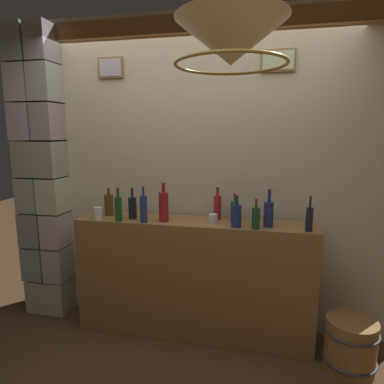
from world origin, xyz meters
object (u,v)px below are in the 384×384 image
(liquor_bottle_scotch, at_px, (217,207))
(liquor_bottle_vodka, at_px, (164,206))
(liquor_bottle_tequila, at_px, (236,215))
(liquor_bottle_rum, at_px, (118,208))
(liquor_bottle_brandy, at_px, (234,211))
(liquor_bottle_bourbon, at_px, (269,213))
(pendant_lamp, at_px, (231,43))
(wooden_barrel, at_px, (350,345))
(liquor_bottle_whiskey, at_px, (133,207))
(glass_tumbler_shot, at_px, (234,215))
(liquor_bottle_gin, at_px, (144,208))
(liquor_bottle_sherry, at_px, (256,218))
(glass_tumbler_highball, at_px, (98,213))
(liquor_bottle_vermouth, at_px, (309,219))
(glass_tumbler_rocks, at_px, (213,219))
(liquor_bottle_port, at_px, (109,205))

(liquor_bottle_scotch, bearing_deg, liquor_bottle_vodka, -159.93)
(liquor_bottle_tequila, height_order, liquor_bottle_rum, liquor_bottle_rum)
(liquor_bottle_brandy, bearing_deg, liquor_bottle_vodka, -170.85)
(liquor_bottle_tequila, bearing_deg, liquor_bottle_bourbon, 14.76)
(pendant_lamp, distance_m, wooden_barrel, 2.24)
(liquor_bottle_whiskey, height_order, pendant_lamp, pendant_lamp)
(liquor_bottle_tequila, relative_size, liquor_bottle_rum, 0.90)
(liquor_bottle_scotch, bearing_deg, liquor_bottle_whiskey, -169.92)
(liquor_bottle_scotch, height_order, glass_tumbler_shot, liquor_bottle_scotch)
(liquor_bottle_brandy, height_order, liquor_bottle_rum, liquor_bottle_rum)
(liquor_bottle_whiskey, relative_size, liquor_bottle_bourbon, 0.94)
(liquor_bottle_whiskey, bearing_deg, liquor_bottle_vodka, -5.78)
(liquor_bottle_whiskey, xyz_separation_m, liquor_bottle_gin, (0.13, -0.09, 0.02))
(liquor_bottle_sherry, xyz_separation_m, pendant_lamp, (-0.13, -0.81, 1.04))
(liquor_bottle_whiskey, xyz_separation_m, liquor_bottle_brandy, (0.85, 0.06, -0.01))
(liquor_bottle_gin, bearing_deg, liquor_bottle_tequila, 1.30)
(liquor_bottle_whiskey, height_order, glass_tumbler_highball, liquor_bottle_whiskey)
(liquor_bottle_whiskey, distance_m, glass_tumbler_highball, 0.29)
(liquor_bottle_gin, bearing_deg, glass_tumbler_shot, 19.37)
(liquor_bottle_vermouth, bearing_deg, liquor_bottle_brandy, 165.91)
(liquor_bottle_whiskey, xyz_separation_m, liquor_bottle_sherry, (1.02, -0.10, -0.01))
(liquor_bottle_sherry, bearing_deg, liquor_bottle_brandy, 137.41)
(liquor_bottle_tequila, relative_size, pendant_lamp, 0.40)
(liquor_bottle_vermouth, relative_size, wooden_barrel, 0.66)
(liquor_bottle_tequila, bearing_deg, liquor_bottle_vermouth, -0.08)
(liquor_bottle_tequila, relative_size, liquor_bottle_vodka, 0.79)
(liquor_bottle_whiskey, relative_size, liquor_bottle_scotch, 1.03)
(liquor_bottle_vermouth, xyz_separation_m, liquor_bottle_rum, (-1.49, -0.02, 0.01))
(liquor_bottle_sherry, relative_size, glass_tumbler_rocks, 3.09)
(liquor_bottle_brandy, bearing_deg, glass_tumbler_rocks, -156.23)
(liquor_bottle_bourbon, relative_size, liquor_bottle_scotch, 1.10)
(liquor_bottle_vermouth, height_order, liquor_bottle_port, liquor_bottle_vermouth)
(liquor_bottle_vodka, bearing_deg, glass_tumbler_rocks, 2.74)
(glass_tumbler_shot, bearing_deg, liquor_bottle_sherry, -54.21)
(glass_tumbler_shot, bearing_deg, glass_tumbler_highball, -168.42)
(liquor_bottle_whiskey, distance_m, liquor_bottle_vermouth, 1.41)
(liquor_bottle_vermouth, relative_size, liquor_bottle_tequila, 1.06)
(liquor_bottle_whiskey, height_order, wooden_barrel, liquor_bottle_whiskey)
(liquor_bottle_vermouth, bearing_deg, liquor_bottle_port, 174.92)
(glass_tumbler_highball, bearing_deg, glass_tumbler_shot, 11.58)
(liquor_bottle_vermouth, bearing_deg, liquor_bottle_vodka, 177.53)
(liquor_bottle_whiskey, distance_m, glass_tumbler_shot, 0.86)
(glass_tumbler_shot, bearing_deg, glass_tumbler_rocks, -133.21)
(liquor_bottle_brandy, height_order, glass_tumbler_rocks, liquor_bottle_brandy)
(liquor_bottle_gin, xyz_separation_m, wooden_barrel, (1.60, -0.08, -0.93))
(liquor_bottle_vodka, height_order, glass_tumbler_highball, liquor_bottle_vodka)
(wooden_barrel, bearing_deg, liquor_bottle_bourbon, 165.37)
(liquor_bottle_whiskey, xyz_separation_m, liquor_bottle_vermouth, (1.40, -0.08, -0.00))
(pendant_lamp, bearing_deg, glass_tumbler_rocks, 102.80)
(liquor_bottle_bourbon, distance_m, liquor_bottle_scotch, 0.44)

